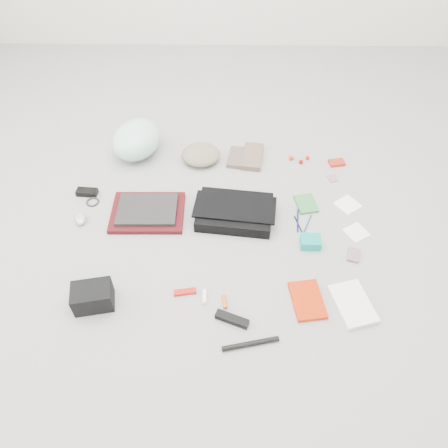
{
  "coord_description": "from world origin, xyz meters",
  "views": [
    {
      "loc": [
        0.02,
        -1.46,
        1.69
      ],
      "look_at": [
        0.0,
        0.0,
        0.05
      ],
      "focal_mm": 35.0,
      "sensor_mm": 36.0,
      "label": 1
    }
  ],
  "objects_px": {
    "book_red": "(307,300)",
    "messenger_bag": "(235,212)",
    "laptop": "(147,209)",
    "accordion_wallet": "(310,242)",
    "camera_bag": "(93,297)",
    "bike_helmet": "(136,140)"
  },
  "relations": [
    {
      "from": "messenger_bag",
      "to": "accordion_wallet",
      "type": "bearing_deg",
      "value": -20.01
    },
    {
      "from": "accordion_wallet",
      "to": "camera_bag",
      "type": "bearing_deg",
      "value": -159.0
    },
    {
      "from": "messenger_bag",
      "to": "bike_helmet",
      "type": "height_order",
      "value": "bike_helmet"
    },
    {
      "from": "messenger_bag",
      "to": "camera_bag",
      "type": "distance_m",
      "value": 0.82
    },
    {
      "from": "laptop",
      "to": "bike_helmet",
      "type": "relative_size",
      "value": 0.92
    },
    {
      "from": "laptop",
      "to": "accordion_wallet",
      "type": "distance_m",
      "value": 0.86
    },
    {
      "from": "accordion_wallet",
      "to": "bike_helmet",
      "type": "bearing_deg",
      "value": 145.32
    },
    {
      "from": "camera_bag",
      "to": "book_red",
      "type": "bearing_deg",
      "value": -9.23
    },
    {
      "from": "laptop",
      "to": "messenger_bag",
      "type": "bearing_deg",
      "value": -1.89
    },
    {
      "from": "book_red",
      "to": "accordion_wallet",
      "type": "bearing_deg",
      "value": 72.75
    },
    {
      "from": "camera_bag",
      "to": "book_red",
      "type": "xyz_separation_m",
      "value": [
        0.95,
        0.02,
        -0.05
      ]
    },
    {
      "from": "bike_helmet",
      "to": "book_red",
      "type": "relative_size",
      "value": 1.67
    },
    {
      "from": "laptop",
      "to": "bike_helmet",
      "type": "bearing_deg",
      "value": 102.77
    },
    {
      "from": "bike_helmet",
      "to": "accordion_wallet",
      "type": "height_order",
      "value": "bike_helmet"
    },
    {
      "from": "book_red",
      "to": "messenger_bag",
      "type": "bearing_deg",
      "value": 113.73
    },
    {
      "from": "messenger_bag",
      "to": "bike_helmet",
      "type": "bearing_deg",
      "value": 145.03
    },
    {
      "from": "laptop",
      "to": "book_red",
      "type": "distance_m",
      "value": 0.94
    },
    {
      "from": "bike_helmet",
      "to": "accordion_wallet",
      "type": "distance_m",
      "value": 1.19
    },
    {
      "from": "camera_bag",
      "to": "book_red",
      "type": "distance_m",
      "value": 0.95
    },
    {
      "from": "messenger_bag",
      "to": "camera_bag",
      "type": "height_order",
      "value": "camera_bag"
    },
    {
      "from": "messenger_bag",
      "to": "laptop",
      "type": "height_order",
      "value": "messenger_bag"
    },
    {
      "from": "camera_bag",
      "to": "accordion_wallet",
      "type": "distance_m",
      "value": 1.06
    }
  ]
}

